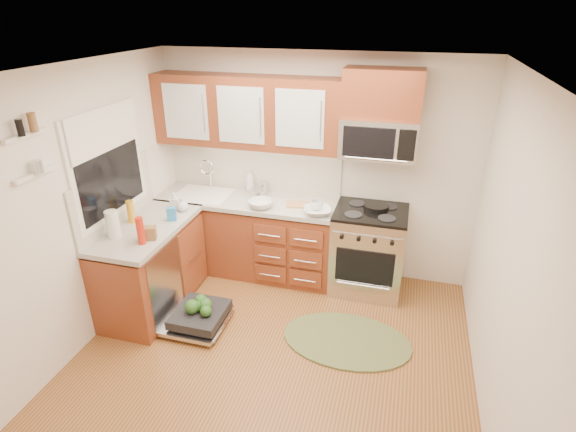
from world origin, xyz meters
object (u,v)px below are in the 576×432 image
(sink, at_px, (203,205))
(paper_towel_roll, at_px, (113,224))
(skillet, at_px, (376,207))
(bowl_b, at_px, (261,204))
(bowl_a, at_px, (317,211))
(microwave, at_px, (379,138))
(rug, at_px, (347,340))
(upper_cabinets, at_px, (247,112))
(dishwasher, at_px, (197,317))
(cutting_board, at_px, (299,205))
(cup, at_px, (316,205))
(stock_pot, at_px, (258,194))
(range, at_px, (368,250))

(sink, xyz_separation_m, paper_towel_roll, (-0.35, -1.17, 0.26))
(skillet, bearing_deg, bowl_b, -168.78)
(sink, height_order, bowl_a, bowl_a)
(microwave, relative_size, rug, 0.62)
(upper_cabinets, xyz_separation_m, dishwasher, (-0.13, -1.27, -1.77))
(skillet, xyz_separation_m, bowl_a, (-0.58, -0.24, -0.01))
(paper_towel_roll, bearing_deg, upper_cabinets, 56.55)
(microwave, bearing_deg, bowl_b, -165.58)
(dishwasher, bearing_deg, microwave, 39.07)
(cutting_board, bearing_deg, bowl_b, -156.18)
(rug, bearing_deg, cutting_board, 127.01)
(cup, bearing_deg, upper_cabinets, 164.80)
(upper_cabinets, bearing_deg, microwave, -1.02)
(stock_pot, distance_m, bowl_a, 0.78)
(dishwasher, distance_m, cutting_board, 1.59)
(sink, distance_m, bowl_b, 0.80)
(sink, relative_size, cutting_board, 2.34)
(dishwasher, relative_size, skillet, 2.67)
(dishwasher, height_order, skillet, skillet)
(stock_pot, height_order, cutting_board, stock_pot)
(dishwasher, height_order, bowl_a, bowl_a)
(bowl_b, xyz_separation_m, cup, (0.59, 0.10, 0.01))
(paper_towel_roll, bearing_deg, rug, 5.47)
(microwave, distance_m, rug, 2.01)
(upper_cabinets, relative_size, cutting_board, 7.74)
(sink, height_order, paper_towel_roll, paper_towel_roll)
(upper_cabinets, distance_m, stock_pot, 0.91)
(upper_cabinets, height_order, dishwasher, upper_cabinets)
(bowl_a, bearing_deg, dishwasher, -136.39)
(dishwasher, distance_m, paper_towel_roll, 1.21)
(microwave, height_order, cup, microwave)
(microwave, bearing_deg, sink, -176.15)
(skillet, height_order, cup, cup)
(upper_cabinets, distance_m, range, 1.99)
(bowl_a, bearing_deg, range, 18.35)
(cutting_board, bearing_deg, upper_cabinets, 165.89)
(rug, bearing_deg, microwave, 86.67)
(rug, distance_m, skillet, 1.41)
(upper_cabinets, relative_size, dishwasher, 2.93)
(rug, distance_m, stock_pot, 1.86)
(skillet, height_order, cutting_board, skillet)
(rug, bearing_deg, sink, 152.86)
(stock_pot, relative_size, cutting_board, 0.66)
(bowl_b, distance_m, cup, 0.60)
(cutting_board, bearing_deg, range, 0.81)
(sink, height_order, bowl_b, bowl_b)
(microwave, bearing_deg, rug, -93.33)
(sink, distance_m, paper_towel_roll, 1.25)
(bowl_b, bearing_deg, dishwasher, -111.46)
(microwave, relative_size, bowl_a, 2.70)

